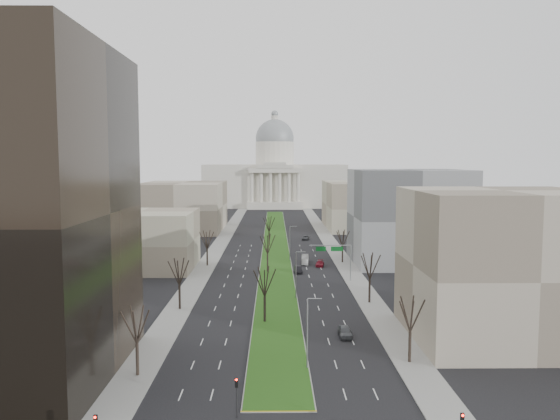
{
  "coord_description": "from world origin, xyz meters",
  "views": [
    {
      "loc": [
        -0.47,
        -46.84,
        26.32
      ],
      "look_at": [
        1.26,
        109.73,
        12.08
      ],
      "focal_mm": 35.0,
      "sensor_mm": 36.0,
      "label": 1
    }
  ],
  "objects": [
    {
      "name": "car_grey_far",
      "position": [
        10.08,
        133.06,
        0.65
      ],
      "size": [
        2.78,
        4.93,
        1.3
      ],
      "primitive_type": "imported",
      "rotation": [
        0.0,
        0.0,
        -0.14
      ],
      "color": "#4C4E53",
      "rests_on": "ground"
    },
    {
      "name": "tree_right_far",
      "position": [
        17.2,
        92.0,
        6.53
      ],
      "size": [
        5.04,
        5.04,
        9.07
      ],
      "color": "black",
      "rests_on": "ground"
    },
    {
      "name": "building_grey_right",
      "position": [
        34.0,
        92.0,
        12.0
      ],
      "size": [
        28.0,
        26.0,
        24.0
      ],
      "primitive_type": "cube",
      "color": "#5B5D60",
      "rests_on": "ground"
    },
    {
      "name": "building_far_right",
      "position": [
        35.0,
        165.0,
        9.0
      ],
      "size": [
        30.0,
        40.0,
        18.0
      ],
      "primitive_type": "cube",
      "color": "gray",
      "rests_on": "ground"
    },
    {
      "name": "sidewalk_right",
      "position": [
        17.5,
        95.0,
        0.07
      ],
      "size": [
        5.0,
        330.0,
        0.15
      ],
      "primitive_type": "cube",
      "color": "gray",
      "rests_on": "ground"
    },
    {
      "name": "building_far_left",
      "position": [
        -35.0,
        160.0,
        9.0
      ],
      "size": [
        30.0,
        40.0,
        18.0
      ],
      "primitive_type": "cube",
      "color": "gray",
      "rests_on": "ground"
    },
    {
      "name": "streetlamp_median_a",
      "position": [
        3.76,
        20.0,
        4.81
      ],
      "size": [
        1.9,
        0.2,
        9.16
      ],
      "color": "gray",
      "rests_on": "ground"
    },
    {
      "name": "car_red",
      "position": [
        10.98,
        87.36,
        0.68
      ],
      "size": [
        2.61,
        4.93,
        1.36
      ],
      "primitive_type": "imported",
      "rotation": [
        0.0,
        0.0,
        -0.16
      ],
      "color": "maroon",
      "rests_on": "ground"
    },
    {
      "name": "tree_left_near",
      "position": [
        -17.2,
        18.0,
        6.61
      ],
      "size": [
        5.1,
        5.1,
        9.18
      ],
      "color": "black",
      "rests_on": "ground"
    },
    {
      "name": "mast_arm_signs",
      "position": [
        13.49,
        70.03,
        6.11
      ],
      "size": [
        9.12,
        0.24,
        8.09
      ],
      "color": "gray",
      "rests_on": "ground"
    },
    {
      "name": "streetlamp_median_b",
      "position": [
        3.76,
        55.0,
        4.81
      ],
      "size": [
        1.9,
        0.2,
        9.16
      ],
      "color": "gray",
      "rests_on": "ground"
    },
    {
      "name": "streetlamp_median_c",
      "position": [
        3.76,
        95.0,
        4.81
      ],
      "size": [
        1.9,
        0.2,
        9.16
      ],
      "color": "gray",
      "rests_on": "ground"
    },
    {
      "name": "tree_median_c",
      "position": [
        -2.0,
        120.0,
        7.0
      ],
      "size": [
        5.4,
        5.4,
        9.72
      ],
      "color": "black",
      "rests_on": "ground"
    },
    {
      "name": "box_van",
      "position": [
        7.48,
        91.07,
        1.02
      ],
      "size": [
        2.15,
        7.4,
        2.04
      ],
      "primitive_type": "imported",
      "rotation": [
        0.0,
        0.0,
        -0.06
      ],
      "color": "white",
      "rests_on": "ground"
    },
    {
      "name": "car_black",
      "position": [
        5.2,
        79.49,
        0.75
      ],
      "size": [
        1.81,
        4.65,
        1.51
      ],
      "primitive_type": "imported",
      "rotation": [
        0.0,
        0.0,
        0.05
      ],
      "color": "black",
      "rests_on": "ground"
    },
    {
      "name": "tree_right_near",
      "position": [
        17.2,
        22.0,
        6.69
      ],
      "size": [
        5.16,
        5.16,
        9.29
      ],
      "color": "black",
      "rests_on": "ground"
    },
    {
      "name": "car_grey_near",
      "position": [
        10.15,
        32.64,
        0.79
      ],
      "size": [
        1.87,
        4.64,
        1.58
      ],
      "primitive_type": "imported",
      "rotation": [
        0.0,
        0.0,
        0.0
      ],
      "color": "#4F5257",
      "rests_on": "ground"
    },
    {
      "name": "median",
      "position": [
        0.0,
        118.99,
        0.1
      ],
      "size": [
        8.0,
        222.03,
        0.2
      ],
      "color": "#999993",
      "rests_on": "ground"
    },
    {
      "name": "tree_left_mid",
      "position": [
        -17.2,
        48.0,
        7.0
      ],
      "size": [
        5.4,
        5.4,
        9.72
      ],
      "color": "black",
      "rests_on": "ground"
    },
    {
      "name": "sidewalk_left",
      "position": [
        -17.5,
        95.0,
        0.07
      ],
      "size": [
        5.0,
        330.0,
        0.15
      ],
      "primitive_type": "cube",
      "color": "gray",
      "rests_on": "ground"
    },
    {
      "name": "traffic_signal_median",
      "position": [
        -4.3,
        6.93,
        2.79
      ],
      "size": [
        0.32,
        0.41,
        4.3
      ],
      "color": "#2D2D30",
      "rests_on": "ground"
    },
    {
      "name": "building_beige_left",
      "position": [
        -33.0,
        85.0,
        7.0
      ],
      "size": [
        26.0,
        22.0,
        14.0
      ],
      "primitive_type": "cube",
      "color": "gray",
      "rests_on": "ground"
    },
    {
      "name": "tree_left_far",
      "position": [
        -17.2,
        88.0,
        6.84
      ],
      "size": [
        5.28,
        5.28,
        9.5
      ],
      "color": "black",
      "rests_on": "ground"
    },
    {
      "name": "tree_right_mid",
      "position": [
        17.2,
        52.0,
        7.16
      ],
      "size": [
        5.52,
        5.52,
        9.94
      ],
      "color": "black",
      "rests_on": "ground"
    },
    {
      "name": "building_tan_right",
      "position": [
        33.0,
        32.0,
        11.0
      ],
      "size": [
        26.0,
        24.0,
        22.0
      ],
      "primitive_type": "cube",
      "color": "gray",
      "rests_on": "ground"
    },
    {
      "name": "ground",
      "position": [
        0.0,
        120.0,
        0.0
      ],
      "size": [
        600.0,
        600.0,
        0.0
      ],
      "primitive_type": "plane",
      "color": "black",
      "rests_on": "ground"
    },
    {
      "name": "tree_median_b",
      "position": [
        -2.0,
        80.0,
        7.0
      ],
      "size": [
        5.4,
        5.4,
        9.72
      ],
      "color": "black",
      "rests_on": "ground"
    },
    {
      "name": "capitol",
      "position": [
        0.0,
        269.59,
        16.31
      ],
      "size": [
        80.0,
        46.0,
        55.0
      ],
      "color": "beige",
      "rests_on": "ground"
    },
    {
      "name": "tree_median_a",
      "position": [
        -2.0,
        40.0,
        7.0
      ],
      "size": [
        5.4,
        5.4,
        9.72
      ],
      "color": "black",
      "rests_on": "ground"
    }
  ]
}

